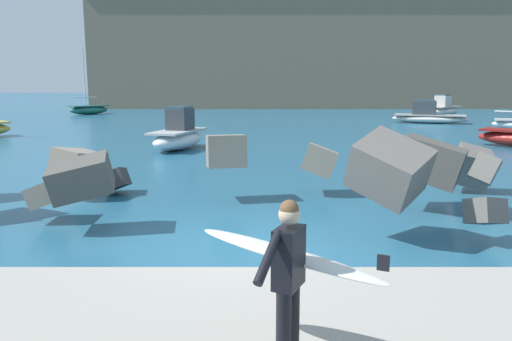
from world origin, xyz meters
name	(u,v)px	position (x,y,z in m)	size (l,w,h in m)	color
ground_plane	(241,245)	(0.00, 0.00, 0.00)	(400.00, 400.00, 0.00)	#235B7A
breakwater_jetty	(130,173)	(-2.65, 2.01, 1.09)	(32.09, 7.43, 2.71)	gray
surfer_with_board	(288,269)	(0.59, -4.55, 1.28)	(2.05, 1.52, 1.78)	black
boat_near_left	(87,109)	(-17.65, 43.54, 0.54)	(4.12, 4.21, 6.87)	#1E6656
boat_near_right	(442,109)	(19.39, 40.92, 0.70)	(4.76, 4.63, 2.18)	beige
boat_mid_left	(427,116)	(14.52, 31.37, 0.58)	(6.28, 3.99, 1.90)	beige
boat_far_left	(177,136)	(-3.53, 14.56, 0.67)	(2.80, 4.36, 2.08)	white
headland_bluff	(379,55)	(21.87, 77.71, 8.27)	(89.09, 44.65, 16.49)	#756651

